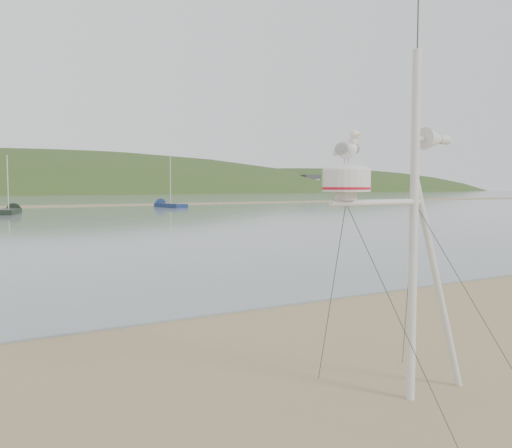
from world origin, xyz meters
TOP-DOWN VIEW (x-y plane):
  - ground at (0.00, 0.00)m, footprint 560.00×560.00m
  - mast_rig at (3.00, -1.39)m, footprint 2.38×2.54m
  - sailboat_blue_far at (23.28, 60.52)m, footprint 2.93×7.26m
  - sailboat_dark_mid at (4.37, 52.51)m, footprint 3.34×6.37m

SIDE VIEW (x-z plane):
  - ground at x=0.00m, z-range 0.00..0.00m
  - sailboat_blue_far at x=23.28m, z-range -3.21..3.81m
  - sailboat_dark_mid at x=4.37m, z-range -2.80..3.40m
  - mast_rig at x=3.00m, z-range -1.39..3.99m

